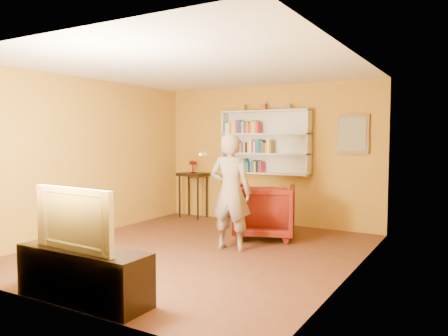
# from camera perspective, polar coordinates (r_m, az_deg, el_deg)

# --- Properties ---
(room_shell) EXTENTS (5.30, 5.80, 2.88)m
(room_shell) POSITION_cam_1_polar(r_m,az_deg,el_deg) (6.46, -3.46, -2.01)
(room_shell) COLOR #482617
(room_shell) RESTS_ON ground
(bookshelf) EXTENTS (1.80, 0.29, 1.23)m
(bookshelf) POSITION_cam_1_polar(r_m,az_deg,el_deg) (8.53, 5.56, 3.34)
(bookshelf) COLOR silver
(bookshelf) RESTS_ON room_shell
(books_row_lower) EXTENTS (0.84, 0.19, 0.26)m
(books_row_lower) POSITION_cam_1_polar(r_m,az_deg,el_deg) (8.65, 2.58, 0.28)
(books_row_lower) COLOR #197141
(books_row_lower) RESTS_ON bookshelf
(books_row_middle) EXTENTS (1.04, 0.19, 0.27)m
(books_row_middle) POSITION_cam_1_polar(r_m,az_deg,el_deg) (8.58, 3.23, 2.78)
(books_row_middle) COLOR #22409D
(books_row_middle) RESTS_ON bookshelf
(books_row_upper) EXTENTS (0.77, 0.18, 0.26)m
(books_row_upper) POSITION_cam_1_polar(r_m,az_deg,el_deg) (8.65, 2.39, 5.31)
(books_row_upper) COLOR teal
(books_row_upper) RESTS_ON bookshelf
(ornament_left) EXTENTS (0.08, 0.08, 0.11)m
(ornament_left) POSITION_cam_1_polar(r_m,az_deg,el_deg) (8.71, 2.49, 7.81)
(ornament_left) COLOR olive
(ornament_left) RESTS_ON bookshelf
(ornament_centre) EXTENTS (0.09, 0.09, 0.12)m
(ornament_centre) POSITION_cam_1_polar(r_m,az_deg,el_deg) (8.51, 5.23, 7.93)
(ornament_centre) COLOR brown
(ornament_centre) RESTS_ON bookshelf
(ornament_right) EXTENTS (0.07, 0.07, 0.10)m
(ornament_right) POSITION_cam_1_polar(r_m,az_deg,el_deg) (8.30, 8.51, 7.91)
(ornament_right) COLOR #446071
(ornament_right) RESTS_ON bookshelf
(framed_painting) EXTENTS (0.55, 0.05, 0.70)m
(framed_painting) POSITION_cam_1_polar(r_m,az_deg,el_deg) (8.03, 16.51, 4.27)
(framed_painting) COLOR brown
(framed_painting) RESTS_ON room_shell
(console_table) EXTENTS (0.58, 0.44, 0.95)m
(console_table) POSITION_cam_1_polar(r_m,az_deg,el_deg) (9.24, -4.06, -1.64)
(console_table) COLOR black
(console_table) RESTS_ON ground
(ruby_lustre) EXTENTS (0.16, 0.16, 0.26)m
(ruby_lustre) POSITION_cam_1_polar(r_m,az_deg,el_deg) (9.21, -4.07, 0.53)
(ruby_lustre) COLOR maroon
(ruby_lustre) RESTS_ON console_table
(armchair) EXTENTS (1.25, 1.26, 0.91)m
(armchair) POSITION_cam_1_polar(r_m,az_deg,el_deg) (7.42, 5.36, -5.61)
(armchair) COLOR #4B0605
(armchair) RESTS_ON ground
(person) EXTENTS (0.69, 0.51, 1.75)m
(person) POSITION_cam_1_polar(r_m,az_deg,el_deg) (6.54, 0.87, -3.15)
(person) COLOR #726254
(person) RESTS_ON ground
(game_remote) EXTENTS (0.04, 0.15, 0.04)m
(game_remote) POSITION_cam_1_polar(r_m,az_deg,el_deg) (6.36, -2.77, 1.81)
(game_remote) COLOR white
(game_remote) RESTS_ON person
(tv_cabinet) EXTENTS (1.54, 0.46, 0.55)m
(tv_cabinet) POSITION_cam_1_polar(r_m,az_deg,el_deg) (4.87, -17.85, -13.10)
(tv_cabinet) COLOR black
(tv_cabinet) RESTS_ON ground
(television) EXTENTS (1.12, 0.20, 0.64)m
(television) POSITION_cam_1_polar(r_m,az_deg,el_deg) (4.73, -18.01, -6.20)
(television) COLOR black
(television) RESTS_ON tv_cabinet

